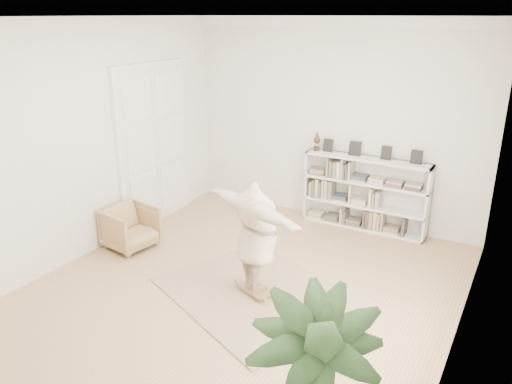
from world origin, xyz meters
TOP-DOWN VIEW (x-y plane):
  - floor at (0.00, 0.00)m, footprint 6.00×6.00m
  - room_shell at (0.00, 2.94)m, footprint 6.00×6.00m
  - doors at (-2.70, 1.30)m, footprint 0.09×1.78m
  - bookshelf at (0.74, 2.82)m, footprint 2.20×0.35m
  - armchair at (-2.30, 0.14)m, footprint 0.86×0.84m
  - rug at (0.22, -0.11)m, footprint 3.08×2.82m
  - rocker_board at (0.22, -0.11)m, footprint 0.55×0.45m
  - person at (0.22, -0.11)m, footprint 1.95×1.22m

SIDE VIEW (x-z plane):
  - floor at x=0.00m, z-range 0.00..0.00m
  - rug at x=0.22m, z-range 0.00..0.02m
  - rocker_board at x=0.22m, z-range 0.01..0.12m
  - armchair at x=-2.30m, z-range 0.00..0.69m
  - bookshelf at x=0.74m, z-range -0.18..1.46m
  - person at x=0.22m, z-range 0.12..1.67m
  - doors at x=-2.70m, z-range -0.06..2.86m
  - room_shell at x=0.00m, z-range 0.51..6.51m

